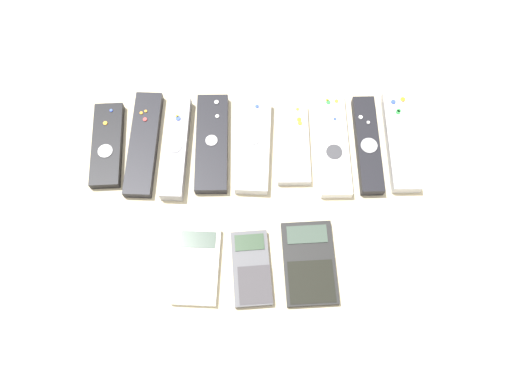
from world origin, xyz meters
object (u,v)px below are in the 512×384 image
at_px(remote_6, 334,143).
at_px(remote_7, 369,145).
at_px(remote_2, 178,147).
at_px(remote_3, 214,143).
at_px(remote_4, 254,146).
at_px(calculator_2, 311,263).
at_px(remote_1, 146,144).
at_px(calculator_0, 199,266).
at_px(remote_5, 295,143).
at_px(calculator_1, 253,268).
at_px(remote_0, 109,145).
at_px(remote_8, 402,141).

xyz_separation_m(remote_6, remote_7, (0.06, -0.00, 0.00)).
height_order(remote_2, remote_3, remote_2).
height_order(remote_4, calculator_2, remote_4).
height_order(remote_4, remote_7, same).
relative_size(remote_1, calculator_0, 1.57).
bearing_deg(remote_5, calculator_1, -108.33).
xyz_separation_m(remote_0, remote_4, (0.27, -0.01, 0.00)).
height_order(remote_4, remote_6, remote_4).
distance_m(remote_3, calculator_1, 0.25).
distance_m(remote_2, calculator_1, 0.27).
bearing_deg(remote_5, remote_0, -179.73).
bearing_deg(remote_3, remote_7, -1.43).
bearing_deg(calculator_2, remote_8, 49.04).
height_order(remote_6, calculator_2, remote_6).
relative_size(remote_4, remote_7, 0.97).
xyz_separation_m(remote_1, calculator_1, (0.20, -0.24, -0.00)).
height_order(remote_7, calculator_2, remote_7).
bearing_deg(remote_6, calculator_1, -123.50).
xyz_separation_m(remote_6, calculator_1, (-0.15, -0.23, -0.00)).
bearing_deg(remote_4, remote_6, 5.33).
relative_size(remote_2, remote_7, 1.05).
bearing_deg(remote_1, remote_3, 2.66).
bearing_deg(remote_0, remote_8, -2.13).
distance_m(calculator_1, calculator_2, 0.10).
xyz_separation_m(remote_3, remote_5, (0.15, -0.00, -0.00)).
xyz_separation_m(remote_4, remote_6, (0.15, 0.01, -0.00)).
relative_size(remote_0, remote_1, 0.80).
relative_size(calculator_1, calculator_2, 0.89).
bearing_deg(remote_1, calculator_0, -62.86).
xyz_separation_m(remote_0, calculator_1, (0.27, -0.24, -0.00)).
bearing_deg(remote_6, calculator_2, -103.83).
xyz_separation_m(remote_1, remote_7, (0.42, -0.01, 0.00)).
xyz_separation_m(remote_4, remote_8, (0.28, 0.01, 0.00)).
relative_size(remote_1, remote_4, 1.12).
bearing_deg(remote_3, remote_4, -5.96).
bearing_deg(calculator_1, remote_4, 85.45).
relative_size(remote_5, calculator_2, 1.11).
distance_m(remote_1, calculator_2, 0.38).
distance_m(remote_4, calculator_0, 0.24).
relative_size(remote_0, calculator_2, 1.15).
relative_size(remote_2, calculator_1, 1.55).
relative_size(remote_2, remote_4, 1.08).
relative_size(remote_2, remote_5, 1.25).
distance_m(remote_4, remote_6, 0.15).
height_order(remote_0, remote_2, remote_2).
relative_size(remote_1, remote_5, 1.29).
relative_size(remote_2, calculator_0, 1.51).
height_order(remote_0, remote_7, remote_7).
bearing_deg(remote_7, remote_0, 178.97).
bearing_deg(remote_3, calculator_0, -95.24).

